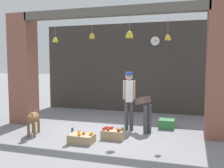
% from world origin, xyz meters
% --- Properties ---
extents(ground_plane, '(60.00, 60.00, 0.00)m').
position_xyz_m(ground_plane, '(0.00, 0.00, 0.00)').
color(ground_plane, gray).
extents(shop_back_wall, '(7.07, 0.12, 3.40)m').
position_xyz_m(shop_back_wall, '(0.00, 3.02, 1.70)').
color(shop_back_wall, '#38332D').
rests_on(shop_back_wall, ground_plane).
extents(shop_pillar_left, '(0.70, 0.60, 3.40)m').
position_xyz_m(shop_pillar_left, '(-2.89, 0.30, 1.70)').
color(shop_pillar_left, brown).
rests_on(shop_pillar_left, ground_plane).
extents(shop_pillar_right, '(0.70, 0.60, 3.40)m').
position_xyz_m(shop_pillar_right, '(2.89, 0.30, 1.70)').
color(shop_pillar_right, brown).
rests_on(shop_pillar_right, ground_plane).
extents(storefront_awning, '(5.17, 0.25, 0.94)m').
position_xyz_m(storefront_awning, '(0.00, 0.12, 3.25)').
color(storefront_awning, '#5B564C').
extents(dog, '(0.46, 0.87, 0.66)m').
position_xyz_m(dog, '(-1.76, -0.88, 0.45)').
color(dog, brown).
rests_on(dog, ground_plane).
extents(shopkeeper, '(0.33, 0.29, 1.65)m').
position_xyz_m(shopkeeper, '(0.53, 0.33, 0.97)').
color(shopkeeper, '#424247').
rests_on(shopkeeper, ground_plane).
extents(worker_stooping, '(0.67, 0.62, 1.02)m').
position_xyz_m(worker_stooping, '(0.92, 0.32, 0.68)').
color(worker_stooping, '#424247').
rests_on(worker_stooping, ground_plane).
extents(fruit_crate_oranges, '(0.59, 0.39, 0.28)m').
position_xyz_m(fruit_crate_oranges, '(-0.29, -1.09, 0.11)').
color(fruit_crate_oranges, tan).
rests_on(fruit_crate_oranges, ground_plane).
extents(fruit_crate_apples, '(0.55, 0.35, 0.30)m').
position_xyz_m(fruit_crate_apples, '(0.33, -0.57, 0.13)').
color(fruit_crate_apples, tan).
rests_on(fruit_crate_apples, ground_plane).
extents(produce_box_green, '(0.44, 0.43, 0.26)m').
position_xyz_m(produce_box_green, '(1.54, 0.87, 0.13)').
color(produce_box_green, '#387A42').
rests_on(produce_box_green, ground_plane).
extents(water_bottle, '(0.07, 0.07, 0.29)m').
position_xyz_m(water_bottle, '(-0.63, -0.88, 0.14)').
color(water_bottle, '#2D60AD').
rests_on(water_bottle, ground_plane).
extents(wall_clock, '(0.35, 0.03, 0.35)m').
position_xyz_m(wall_clock, '(0.91, 2.94, 2.70)').
color(wall_clock, black).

